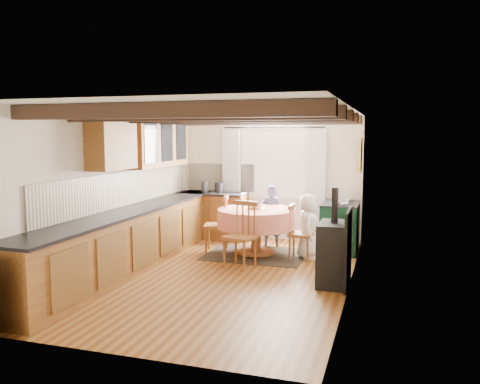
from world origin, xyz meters
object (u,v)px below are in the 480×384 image
(cast_iron_stove, at_px, (334,237))
(chair_near, at_px, (240,235))
(aga_range, at_px, (340,226))
(chair_right, at_px, (301,232))
(chair_left, at_px, (216,223))
(child_far, at_px, (271,216))
(child_right, at_px, (308,226))
(dining_table, at_px, (256,232))
(cup, at_px, (259,206))

(cast_iron_stove, bearing_deg, chair_near, 163.04)
(aga_range, height_order, cast_iron_stove, cast_iron_stove)
(chair_right, height_order, cast_iron_stove, cast_iron_stove)
(chair_right, distance_m, aga_range, 0.95)
(chair_left, xyz_separation_m, aga_range, (2.09, 0.66, -0.05))
(chair_left, xyz_separation_m, cast_iron_stove, (2.20, -1.35, 0.18))
(chair_near, relative_size, chair_right, 1.13)
(child_far, bearing_deg, cast_iron_stove, 109.97)
(aga_range, bearing_deg, chair_near, -131.81)
(chair_left, relative_size, child_right, 0.92)
(aga_range, bearing_deg, dining_table, -152.58)
(aga_range, relative_size, child_right, 0.89)
(aga_range, xyz_separation_m, child_right, (-0.47, -0.66, 0.10))
(child_right, bearing_deg, child_far, 40.58)
(child_right, bearing_deg, chair_left, 80.48)
(cast_iron_stove, bearing_deg, dining_table, 138.37)
(dining_table, bearing_deg, cup, 59.92)
(child_far, distance_m, cup, 0.69)
(cast_iron_stove, height_order, child_right, cast_iron_stove)
(child_far, height_order, cup, child_far)
(child_right, bearing_deg, chair_right, 128.74)
(cup, bearing_deg, chair_left, -178.51)
(chair_near, height_order, cup, chair_near)
(chair_left, distance_m, child_far, 1.07)
(cup, bearing_deg, chair_right, -10.02)
(cast_iron_stove, height_order, child_far, cast_iron_stove)
(chair_right, height_order, cup, chair_right)
(chair_right, xyz_separation_m, child_far, (-0.69, 0.77, 0.11))
(child_right, height_order, cup, child_right)
(child_far, xyz_separation_m, cup, (-0.06, -0.64, 0.27))
(chair_left, height_order, aga_range, chair_left)
(chair_near, height_order, child_far, child_far)
(chair_left, xyz_separation_m, chair_right, (1.53, -0.11, -0.04))
(aga_range, distance_m, child_far, 1.26)
(chair_left, relative_size, chair_right, 1.09)
(chair_left, height_order, cup, chair_left)
(cast_iron_stove, xyz_separation_m, child_right, (-0.58, 1.35, -0.13))
(aga_range, bearing_deg, cast_iron_stove, -86.86)
(chair_right, relative_size, aga_range, 0.95)
(dining_table, distance_m, cast_iron_stove, 1.98)
(chair_near, bearing_deg, aga_range, 62.42)
(child_far, bearing_deg, aga_range, 165.65)
(cast_iron_stove, bearing_deg, child_right, 113.27)
(chair_right, xyz_separation_m, cast_iron_stove, (0.68, -1.24, 0.22))
(dining_table, xyz_separation_m, child_right, (0.88, 0.05, 0.14))
(chair_right, relative_size, child_right, 0.84)
(chair_right, bearing_deg, chair_near, 135.39)
(chair_left, bearing_deg, child_right, 76.65)
(chair_near, distance_m, aga_range, 2.08)
(chair_left, bearing_deg, dining_table, 73.11)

